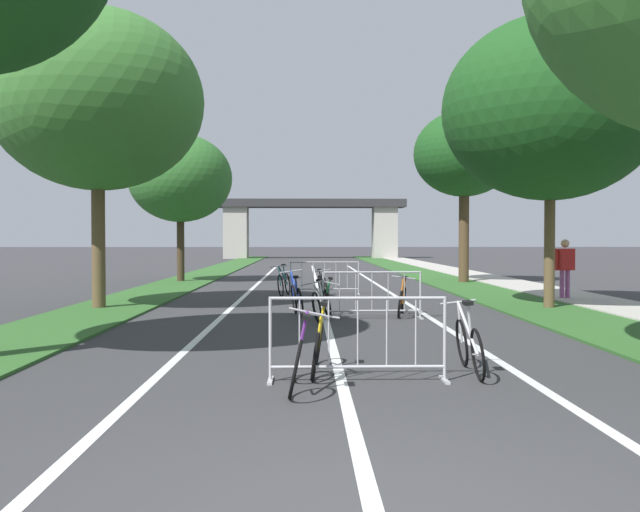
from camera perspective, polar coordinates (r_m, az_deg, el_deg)
grass_verge_left at (r=33.08m, az=-9.79°, el=-1.59°), size 2.25×69.90×0.05m
grass_verge_right at (r=33.22m, az=8.86°, el=-1.58°), size 2.25×69.90×0.05m
sidewalk_path_right at (r=33.66m, az=12.46°, el=-1.53°), size 2.04×69.90×0.08m
lane_stripe_center at (r=24.36m, az=-0.18°, el=-2.70°), size 0.14×40.44×0.01m
lane_stripe_right_lane at (r=24.51m, az=5.29°, el=-2.68°), size 0.14×40.44×0.01m
lane_stripe_left_lane at (r=24.43m, az=-5.67°, el=-2.69°), size 0.14×40.44×0.01m
overpass_bridge at (r=61.87m, az=-0.81°, el=3.07°), size 17.27×3.07×5.39m
tree_left_oak_near at (r=18.09m, az=-18.31°, el=12.35°), size 5.27×5.27×7.46m
tree_left_maple_mid at (r=28.27m, az=-11.73°, el=6.44°), size 4.22×4.22×6.04m
tree_right_pine_near at (r=18.12m, az=18.92°, el=11.68°), size 5.37×5.37×7.29m
tree_right_pine_far at (r=27.76m, az=12.10°, el=8.39°), size 4.03×4.03×6.88m
crowd_barrier_nearest at (r=8.38m, az=3.21°, el=-7.07°), size 2.22×0.45×1.05m
crowd_barrier_second at (r=14.90m, az=4.42°, el=-3.35°), size 2.23×0.54×1.05m
crowd_barrier_third at (r=21.33m, az=0.39°, el=-1.90°), size 2.22×0.48×1.05m
bicycle_blue_0 at (r=15.42m, az=-1.98°, el=-3.67°), size 0.62×1.79×1.05m
bicycle_black_1 at (r=20.77m, az=0.21°, el=-2.44°), size 0.49×1.62×0.86m
bicycle_silver_2 at (r=9.06m, az=12.48°, el=-7.33°), size 0.48×1.66×0.98m
bicycle_white_3 at (r=14.40m, az=0.15°, el=-4.08°), size 0.75×1.76×0.92m
bicycle_purple_4 at (r=7.93m, az=-1.89°, el=-8.61°), size 0.46×1.62×0.92m
bicycle_green_5 at (r=15.26m, az=0.46°, el=-3.86°), size 0.46×1.65×0.89m
bicycle_yellow_6 at (r=8.92m, az=-0.20°, el=-7.66°), size 0.46×1.68×0.92m
bicycle_orange_7 at (r=15.58m, az=6.96°, el=-3.74°), size 0.53×1.65×0.95m
bicycle_teal_8 at (r=20.95m, az=-3.07°, el=-2.32°), size 0.63×1.67×0.98m
pedestrian_strolling at (r=20.51m, az=20.00°, el=-0.58°), size 0.61×0.41×1.75m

